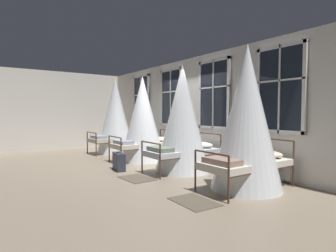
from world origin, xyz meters
The scene contains 11 objects.
ground centered at (0.00, 0.00, 0.00)m, with size 19.53×19.53×0.00m, color gray.
back_wall_with_windows centered at (0.00, 1.42, 1.53)m, with size 10.25×0.10×3.06m, color silver.
end_wall_left centered at (-5.13, -1.75, 1.53)m, with size 0.10×7.25×3.06m, color silver.
window_bank centered at (0.00, 1.30, 1.14)m, with size 6.92×0.10×2.79m.
cot_first centered at (-2.94, 0.28, 1.31)m, with size 1.34×1.86×2.70m.
cot_second centered at (-0.93, 0.24, 1.23)m, with size 1.34×1.86×2.55m.
cot_third centered at (0.94, 0.28, 1.28)m, with size 1.34×1.87×2.64m.
cot_fourth centered at (2.88, 0.29, 1.33)m, with size 1.34×1.86×2.74m.
rug_third centered at (0.97, -1.02, 0.01)m, with size 0.80×0.56×0.01m, color brown.
rug_fourth centered at (2.90, -1.02, 0.01)m, with size 0.80×0.56×0.01m, color brown.
suitcase_dark centered at (-0.08, -0.95, 0.22)m, with size 0.59×0.31×0.47m.
Camera 1 is at (6.25, -3.92, 1.46)m, focal length 29.42 mm.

